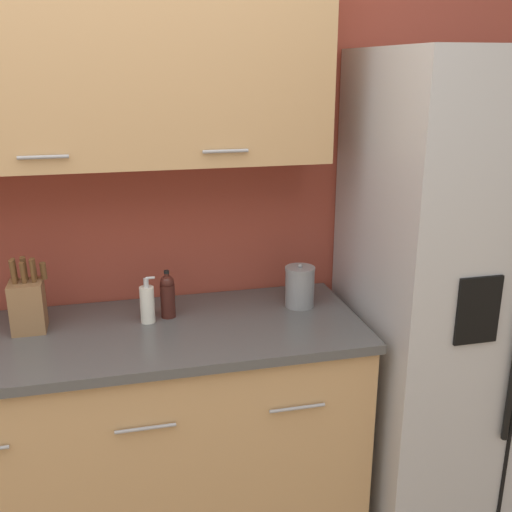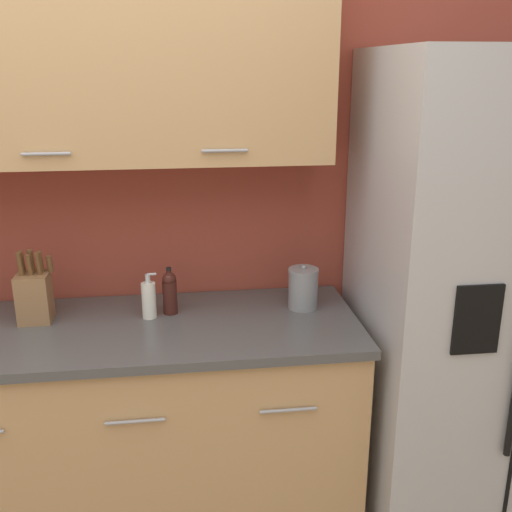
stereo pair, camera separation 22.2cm
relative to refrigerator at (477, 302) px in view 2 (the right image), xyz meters
name	(u,v)px [view 2 (the right image)]	position (x,y,z in m)	size (l,w,h in m)	color
wall_back	(55,156)	(-1.61, 0.34, 0.55)	(10.00, 0.39, 2.60)	#993D2D
counter_unit	(76,432)	(-1.58, 0.06, -0.49)	(2.19, 0.64, 0.90)	black
refrigerator	(477,302)	(0.00, 0.00, 0.00)	(0.88, 0.75, 1.89)	#B2B2B5
knife_block	(34,295)	(-1.70, 0.14, 0.06)	(0.13, 0.11, 0.28)	olive
soap_dispenser	(149,300)	(-1.27, 0.11, 0.03)	(0.06, 0.05, 0.18)	silver
oil_bottle	(170,292)	(-1.19, 0.15, 0.05)	(0.06, 0.06, 0.19)	#3D1914
steel_canister	(303,288)	(-0.67, 0.13, 0.04)	(0.12, 0.12, 0.18)	gray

